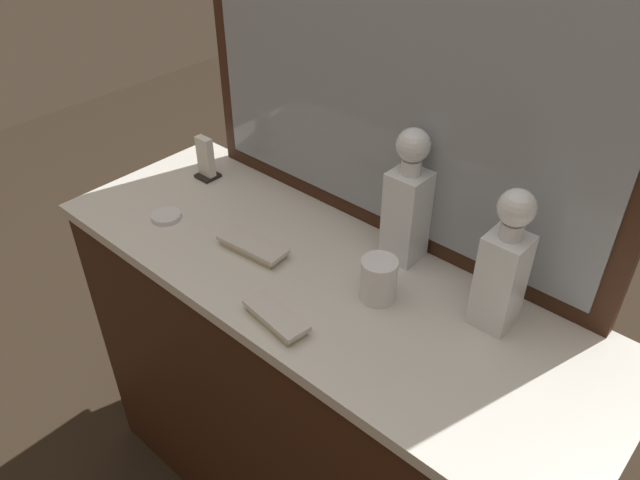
# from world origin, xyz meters

# --- Properties ---
(dresser) EXTENTS (1.26, 0.46, 0.84)m
(dresser) POSITION_xyz_m (0.00, 0.00, 0.42)
(dresser) COLOR #381E11
(dresser) RESTS_ON ground_plane
(dresser_mirror) EXTENTS (1.02, 0.03, 0.77)m
(dresser_mirror) POSITION_xyz_m (0.00, 0.21, 1.22)
(dresser_mirror) COLOR #381E11
(dresser_mirror) RESTS_ON dresser
(crystal_decanter_left) EXTENTS (0.07, 0.07, 0.28)m
(crystal_decanter_left) POSITION_xyz_m (0.33, 0.10, 0.95)
(crystal_decanter_left) COLOR white
(crystal_decanter_left) RESTS_ON dresser
(crystal_decanter_far_right) EXTENTS (0.07, 0.07, 0.29)m
(crystal_decanter_far_right) POSITION_xyz_m (0.09, 0.16, 0.96)
(crystal_decanter_far_right) COLOR white
(crystal_decanter_far_right) RESTS_ON dresser
(crystal_tumbler_center) EXTENTS (0.07, 0.07, 0.09)m
(crystal_tumbler_center) POSITION_xyz_m (0.13, 0.02, 0.88)
(crystal_tumbler_center) COLOR white
(crystal_tumbler_center) RESTS_ON dresser
(silver_brush_center) EXTENTS (0.14, 0.07, 0.02)m
(silver_brush_center) POSITION_xyz_m (0.04, -0.16, 0.85)
(silver_brush_center) COLOR #B7A88C
(silver_brush_center) RESTS_ON dresser
(silver_brush_front) EXTENTS (0.16, 0.07, 0.02)m
(silver_brush_front) POSITION_xyz_m (-0.15, -0.04, 0.85)
(silver_brush_front) COLOR #B7A88C
(silver_brush_front) RESTS_ON dresser
(porcelain_dish) EXTENTS (0.07, 0.07, 0.01)m
(porcelain_dish) POSITION_xyz_m (-0.39, -0.09, 0.84)
(porcelain_dish) COLOR silver
(porcelain_dish) RESTS_ON dresser
(napkin_holder) EXTENTS (0.05, 0.05, 0.11)m
(napkin_holder) POSITION_xyz_m (-0.47, 0.09, 0.89)
(napkin_holder) COLOR black
(napkin_holder) RESTS_ON dresser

